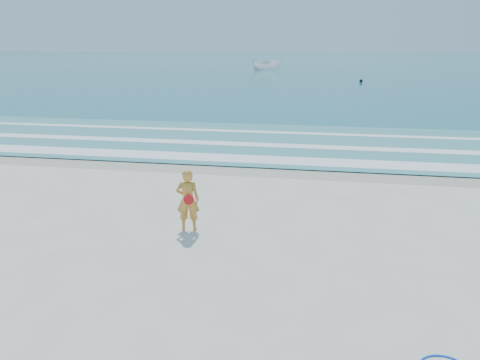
# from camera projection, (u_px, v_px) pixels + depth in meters

# --- Properties ---
(ground) EXTENTS (400.00, 400.00, 0.00)m
(ground) POSITION_uv_depth(u_px,v_px,m) (177.00, 274.00, 10.16)
(ground) COLOR silver
(ground) RESTS_ON ground
(wet_sand) EXTENTS (400.00, 2.40, 0.00)m
(wet_sand) POSITION_uv_depth(u_px,v_px,m) (245.00, 168.00, 18.65)
(wet_sand) COLOR #B2A893
(wet_sand) RESTS_ON ground
(ocean) EXTENTS (400.00, 190.00, 0.04)m
(ocean) POSITION_uv_depth(u_px,v_px,m) (313.00, 63.00, 109.21)
(ocean) COLOR #19727F
(ocean) RESTS_ON ground
(shallow) EXTENTS (400.00, 10.00, 0.01)m
(shallow) POSITION_uv_depth(u_px,v_px,m) (262.00, 141.00, 23.35)
(shallow) COLOR #59B7AD
(shallow) RESTS_ON ocean
(foam_near) EXTENTS (400.00, 1.40, 0.01)m
(foam_near) POSITION_uv_depth(u_px,v_px,m) (250.00, 159.00, 19.86)
(foam_near) COLOR white
(foam_near) RESTS_ON shallow
(foam_mid) EXTENTS (400.00, 0.90, 0.01)m
(foam_mid) POSITION_uv_depth(u_px,v_px,m) (260.00, 145.00, 22.60)
(foam_mid) COLOR white
(foam_mid) RESTS_ON shallow
(foam_far) EXTENTS (400.00, 0.60, 0.01)m
(foam_far) POSITION_uv_depth(u_px,v_px,m) (268.00, 132.00, 25.71)
(foam_far) COLOR white
(foam_far) RESTS_ON shallow
(boat) EXTENTS (5.41, 3.03, 1.97)m
(boat) POSITION_uv_depth(u_px,v_px,m) (267.00, 64.00, 80.82)
(boat) COLOR white
(boat) RESTS_ON ocean
(buoy) EXTENTS (0.40, 0.40, 0.40)m
(buoy) POSITION_uv_depth(u_px,v_px,m) (361.00, 81.00, 56.46)
(buoy) COLOR black
(buoy) RESTS_ON ocean
(woman) EXTENTS (0.67, 0.51, 1.67)m
(woman) POSITION_uv_depth(u_px,v_px,m) (188.00, 200.00, 12.34)
(woman) COLOR gold
(woman) RESTS_ON ground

